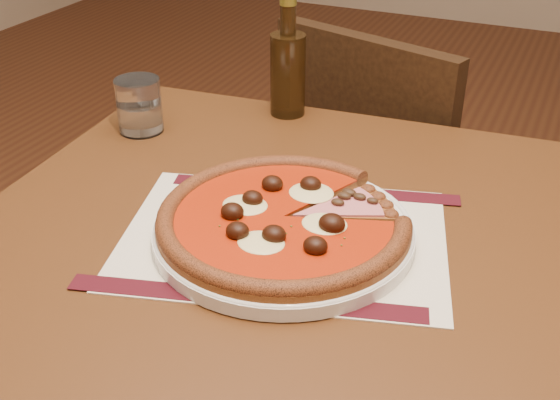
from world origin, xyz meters
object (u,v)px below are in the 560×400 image
(bottle, at_px, (288,70))
(chair_far, at_px, (382,189))
(table, at_px, (274,288))
(pizza, at_px, (283,218))
(plate, at_px, (284,232))
(water_glass, at_px, (139,105))

(bottle, bearing_deg, chair_far, 65.83)
(table, height_order, pizza, pizza)
(chair_far, distance_m, plate, 0.69)
(plate, bearing_deg, pizza, -134.17)
(table, xyz_separation_m, water_glass, (-0.33, 0.18, 0.15))
(bottle, bearing_deg, plate, -66.95)
(table, height_order, water_glass, water_glass)
(water_glass, xyz_separation_m, bottle, (0.20, 0.17, 0.03))
(chair_far, bearing_deg, pizza, 110.81)
(chair_far, bearing_deg, plate, 110.84)
(pizza, bearing_deg, water_glass, 150.04)
(bottle, bearing_deg, water_glass, -139.24)
(water_glass, bearing_deg, bottle, 40.76)
(water_glass, bearing_deg, chair_far, 53.90)
(pizza, distance_m, water_glass, 0.41)
(water_glass, distance_m, bottle, 0.26)
(table, distance_m, pizza, 0.14)
(pizza, distance_m, bottle, 0.41)
(table, relative_size, bottle, 4.20)
(plate, xyz_separation_m, water_glass, (-0.35, 0.20, 0.03))
(water_glass, bearing_deg, pizza, -29.96)
(table, bearing_deg, pizza, -42.52)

